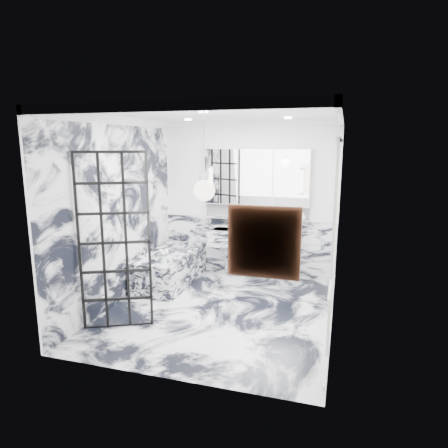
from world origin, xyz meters
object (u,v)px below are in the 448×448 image
(trough_sink, at_px, (253,239))
(bathtub, at_px, (170,268))
(mirror_cabinet, at_px, (256,177))
(crittall_door, at_px, (115,243))

(trough_sink, bearing_deg, bathtub, -153.52)
(mirror_cabinet, distance_m, bathtub, 2.20)
(crittall_door, bearing_deg, mirror_cabinet, 38.36)
(crittall_door, relative_size, mirror_cabinet, 1.22)
(crittall_door, height_order, trough_sink, crittall_door)
(trough_sink, height_order, mirror_cabinet, mirror_cabinet)
(crittall_door, bearing_deg, trough_sink, 36.77)
(trough_sink, height_order, bathtub, trough_sink)
(trough_sink, distance_m, mirror_cabinet, 1.10)
(crittall_door, xyz_separation_m, trough_sink, (1.29, 2.42, -0.43))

